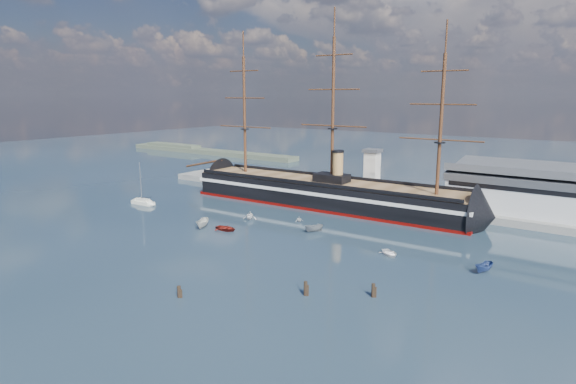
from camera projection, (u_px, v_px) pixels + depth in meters
The scene contains 17 objects.
ground at pixel (306, 223), 128.32m from camera, with size 600.00×600.00×0.00m, color #1A2E3A.
quay at pixel (395, 203), 151.36m from camera, with size 180.00×18.00×2.00m, color slate.
warehouse at pixel (575, 195), 125.66m from camera, with size 63.00×21.00×11.60m.
quay_tower at pixel (372, 172), 151.00m from camera, with size 5.00×5.00×15.00m.
shoreline at pixel (197, 150), 283.03m from camera, with size 120.00×10.00×4.00m.
warship at pixel (321, 193), 147.86m from camera, with size 113.08×18.48×53.94m.
sailboat at pixel (143, 202), 149.79m from camera, with size 8.38×2.90×13.20m.
motorboat_a at pixel (203, 228), 123.49m from camera, with size 7.19×2.64×2.87m, color silver.
motorboat_b at pixel (226, 230), 121.23m from camera, with size 3.66×1.47×1.71m, color maroon.
motorboat_c at pixel (314, 232), 119.83m from camera, with size 5.87×2.15×2.35m, color slate.
motorboat_d at pixel (250, 219), 132.17m from camera, with size 6.82×2.96×2.50m, color silver.
motorboat_e at pixel (390, 256), 102.39m from camera, with size 3.18×1.27×1.48m, color white.
motorboat_f at pixel (484, 272), 92.67m from camera, with size 5.96×2.18×2.38m, color navy.
motorboat_g at pixel (299, 222), 129.78m from camera, with size 4.04×1.75×1.48m, color white.
piling_near_mid at pixel (179, 297), 81.30m from camera, with size 0.64×0.64×2.74m, color black.
piling_near_right at pixel (305, 295), 82.13m from camera, with size 0.64×0.64×3.22m, color black.
piling_far_right at pixel (373, 297), 81.45m from camera, with size 0.64×0.64×3.12m, color black.
Camera 1 is at (68.12, -63.83, 33.70)m, focal length 30.00 mm.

